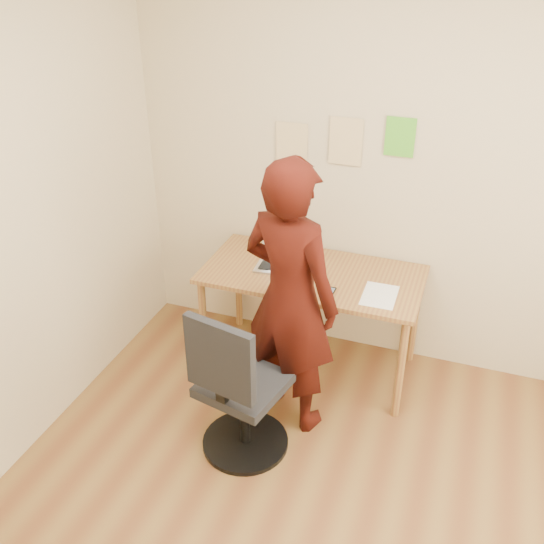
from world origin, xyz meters
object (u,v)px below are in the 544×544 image
at_px(desk, 312,284).
at_px(person, 290,299).
at_px(office_chair, 237,396).
at_px(laptop, 281,258).
at_px(phone, 328,292).

bearing_deg(desk, person, -88.51).
height_order(desk, office_chair, office_chair).
relative_size(desk, person, 0.83).
xyz_separation_m(laptop, phone, (0.39, -0.24, -0.04)).
relative_size(laptop, person, 0.18).
distance_m(desk, phone, 0.28).
distance_m(desk, office_chair, 0.95).
relative_size(office_chair, person, 0.58).
bearing_deg(laptop, person, -69.69).
distance_m(laptop, phone, 0.46).
bearing_deg(person, phone, -99.16).
bearing_deg(phone, desk, 129.24).
bearing_deg(person, laptop, -47.92).
height_order(laptop, person, person).
bearing_deg(desk, phone, -52.38).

